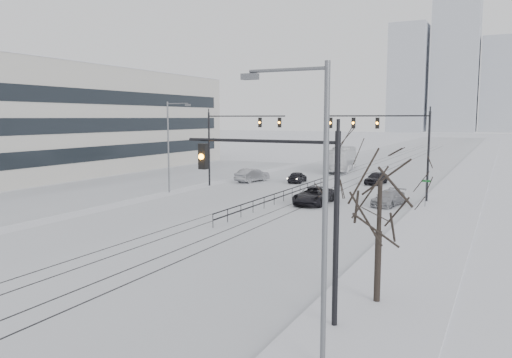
{
  "coord_description": "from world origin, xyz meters",
  "views": [
    {
      "loc": [
        17.49,
        -10.33,
        7.45
      ],
      "look_at": [
        2.05,
        20.43,
        3.2
      ],
      "focal_mm": 35.0,
      "sensor_mm": 36.0,
      "label": 1
    }
  ],
  "objects_px": {
    "sedan_sb_outer": "(252,175)",
    "traffic_mast_near": "(293,199)",
    "sedan_nb_front": "(314,196)",
    "bare_tree": "(380,194)",
    "sedan_sb_inner": "(297,177)",
    "sedan_nb_right": "(388,198)",
    "box_truck": "(341,159)",
    "sedan_nb_far": "(376,178)"
  },
  "relations": [
    {
      "from": "sedan_sb_outer",
      "to": "traffic_mast_near",
      "type": "bearing_deg",
      "value": 131.01
    },
    {
      "from": "sedan_nb_front",
      "to": "bare_tree",
      "type": "bearing_deg",
      "value": -64.65
    },
    {
      "from": "sedan_sb_inner",
      "to": "sedan_nb_right",
      "type": "distance_m",
      "value": 16.46
    },
    {
      "from": "bare_tree",
      "to": "sedan_nb_front",
      "type": "bearing_deg",
      "value": 116.28
    },
    {
      "from": "sedan_sb_outer",
      "to": "sedan_nb_front",
      "type": "bearing_deg",
      "value": 148.18
    },
    {
      "from": "sedan_sb_inner",
      "to": "sedan_nb_front",
      "type": "height_order",
      "value": "sedan_nb_front"
    },
    {
      "from": "traffic_mast_near",
      "to": "sedan_nb_front",
      "type": "height_order",
      "value": "traffic_mast_near"
    },
    {
      "from": "sedan_sb_inner",
      "to": "sedan_nb_right",
      "type": "bearing_deg",
      "value": 134.31
    },
    {
      "from": "bare_tree",
      "to": "box_truck",
      "type": "bearing_deg",
      "value": 108.66
    },
    {
      "from": "sedan_nb_right",
      "to": "sedan_sb_inner",
      "type": "bearing_deg",
      "value": 149.73
    },
    {
      "from": "sedan_sb_outer",
      "to": "box_truck",
      "type": "xyz_separation_m",
      "value": [
        5.69,
        16.17,
        0.86
      ]
    },
    {
      "from": "traffic_mast_near",
      "to": "sedan_sb_outer",
      "type": "xyz_separation_m",
      "value": [
        -19.56,
        35.02,
        -3.79
      ]
    },
    {
      "from": "bare_tree",
      "to": "sedan_nb_right",
      "type": "xyz_separation_m",
      "value": [
        -4.4,
        23.11,
        -3.85
      ]
    },
    {
      "from": "sedan_nb_front",
      "to": "sedan_nb_right",
      "type": "bearing_deg",
      "value": 19.49
    },
    {
      "from": "bare_tree",
      "to": "sedan_nb_right",
      "type": "bearing_deg",
      "value": 100.78
    },
    {
      "from": "sedan_nb_far",
      "to": "box_truck",
      "type": "bearing_deg",
      "value": 130.21
    },
    {
      "from": "sedan_sb_inner",
      "to": "box_truck",
      "type": "bearing_deg",
      "value": -98.52
    },
    {
      "from": "bare_tree",
      "to": "box_truck",
      "type": "distance_m",
      "value": 50.94
    },
    {
      "from": "sedan_nb_far",
      "to": "traffic_mast_near",
      "type": "bearing_deg",
      "value": -74.11
    },
    {
      "from": "traffic_mast_near",
      "to": "sedan_nb_front",
      "type": "bearing_deg",
      "value": 108.31
    },
    {
      "from": "traffic_mast_near",
      "to": "sedan_nb_right",
      "type": "distance_m",
      "value": 26.48
    },
    {
      "from": "sedan_sb_inner",
      "to": "sedan_nb_right",
      "type": "xyz_separation_m",
      "value": [
        12.6,
        -10.59,
        0.0
      ]
    },
    {
      "from": "traffic_mast_near",
      "to": "box_truck",
      "type": "height_order",
      "value": "traffic_mast_near"
    },
    {
      "from": "sedan_sb_outer",
      "to": "sedan_nb_far",
      "type": "bearing_deg",
      "value": -150.2
    },
    {
      "from": "sedan_nb_right",
      "to": "traffic_mast_near",
      "type": "bearing_deg",
      "value": -75.87
    },
    {
      "from": "box_truck",
      "to": "sedan_sb_inner",
      "type": "bearing_deg",
      "value": 79.13
    },
    {
      "from": "traffic_mast_near",
      "to": "sedan_nb_right",
      "type": "relative_size",
      "value": 1.58
    },
    {
      "from": "sedan_sb_outer",
      "to": "sedan_nb_front",
      "type": "height_order",
      "value": "sedan_sb_outer"
    },
    {
      "from": "sedan_sb_inner",
      "to": "sedan_sb_outer",
      "type": "height_order",
      "value": "sedan_sb_outer"
    },
    {
      "from": "box_truck",
      "to": "sedan_nb_right",
      "type": "bearing_deg",
      "value": 107.33
    },
    {
      "from": "bare_tree",
      "to": "sedan_nb_front",
      "type": "relative_size",
      "value": 1.14
    },
    {
      "from": "traffic_mast_near",
      "to": "sedan_nb_far",
      "type": "bearing_deg",
      "value": 98.86
    },
    {
      "from": "sedan_sb_inner",
      "to": "sedan_nb_right",
      "type": "relative_size",
      "value": 0.85
    },
    {
      "from": "bare_tree",
      "to": "sedan_sb_inner",
      "type": "relative_size",
      "value": 1.62
    },
    {
      "from": "traffic_mast_near",
      "to": "bare_tree",
      "type": "relative_size",
      "value": 1.15
    },
    {
      "from": "sedan_sb_inner",
      "to": "sedan_nb_far",
      "type": "xyz_separation_m",
      "value": [
        8.46,
        2.67,
        0.06
      ]
    },
    {
      "from": "traffic_mast_near",
      "to": "sedan_sb_outer",
      "type": "distance_m",
      "value": 40.29
    },
    {
      "from": "traffic_mast_near",
      "to": "sedan_nb_front",
      "type": "distance_m",
      "value": 25.47
    },
    {
      "from": "sedan_nb_right",
      "to": "sedan_nb_far",
      "type": "relative_size",
      "value": 1.08
    },
    {
      "from": "sedan_nb_right",
      "to": "sedan_sb_outer",
      "type": "bearing_deg",
      "value": 162.9
    },
    {
      "from": "traffic_mast_near",
      "to": "sedan_nb_front",
      "type": "xyz_separation_m",
      "value": [
        -7.91,
        23.91,
        -3.82
      ]
    },
    {
      "from": "sedan_nb_right",
      "to": "sedan_nb_far",
      "type": "distance_m",
      "value": 13.89
    }
  ]
}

